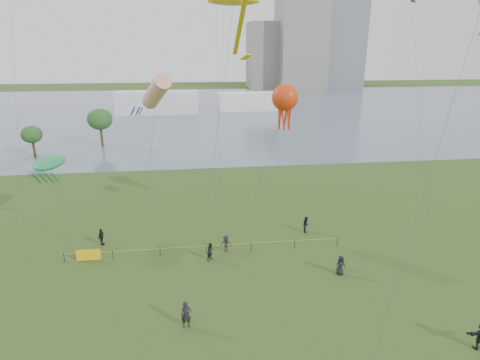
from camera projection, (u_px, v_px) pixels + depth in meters
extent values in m
cube|color=slate|center=(201.00, 110.00, 116.86)|extent=(400.00, 120.00, 0.08)
cube|color=gray|center=(301.00, 44.00, 174.79)|extent=(20.00, 20.00, 38.00)
cube|color=slate|center=(266.00, 55.00, 180.34)|extent=(16.00, 18.00, 28.00)
cube|color=silver|center=(158.00, 102.00, 109.78)|extent=(22.00, 8.00, 6.00)
cube|color=white|center=(250.00, 101.00, 115.87)|extent=(18.00, 7.00, 5.00)
cylinder|color=#382819|center=(34.00, 150.00, 66.30)|extent=(0.44, 0.44, 2.34)
ellipsoid|color=#2C5822|center=(32.00, 134.00, 65.47)|extent=(3.33, 3.33, 2.81)
cylinder|color=#382819|center=(102.00, 138.00, 72.98)|extent=(0.44, 0.44, 3.12)
ellipsoid|color=#2C5822|center=(100.00, 119.00, 71.88)|extent=(4.44, 4.44, 3.75)
cylinder|color=black|center=(64.00, 258.00, 33.84)|extent=(0.07, 0.07, 0.85)
cylinder|color=black|center=(113.00, 255.00, 34.32)|extent=(0.07, 0.07, 0.85)
cylinder|color=black|center=(160.00, 252.00, 34.80)|extent=(0.07, 0.07, 0.85)
cylinder|color=black|center=(206.00, 249.00, 35.27)|extent=(0.07, 0.07, 0.85)
cylinder|color=black|center=(251.00, 246.00, 35.75)|extent=(0.07, 0.07, 0.85)
cylinder|color=black|center=(295.00, 244.00, 36.23)|extent=(0.07, 0.07, 0.85)
cylinder|color=black|center=(337.00, 241.00, 36.71)|extent=(0.07, 0.07, 0.85)
cylinder|color=gold|center=(206.00, 246.00, 35.17)|extent=(24.00, 0.03, 0.03)
cube|color=yellow|center=(88.00, 255.00, 34.04)|extent=(2.00, 0.04, 1.00)
imported|color=black|center=(211.00, 252.00, 34.10)|extent=(0.97, 0.97, 1.59)
imported|color=black|center=(226.00, 244.00, 35.52)|extent=(1.09, 0.76, 1.55)
imported|color=black|center=(101.00, 237.00, 36.71)|extent=(0.69, 1.01, 1.60)
imported|color=black|center=(341.00, 265.00, 31.92)|extent=(0.84, 0.59, 1.64)
imported|color=black|center=(186.00, 315.00, 25.83)|extent=(0.71, 0.50, 1.85)
imported|color=black|center=(306.00, 224.00, 39.34)|extent=(0.76, 0.89, 1.60)
cylinder|color=#3F3F42|center=(217.00, 129.00, 34.88)|extent=(3.73, 6.66, 21.17)
ellipsoid|color=#FFB80D|center=(234.00, 1.00, 34.90)|extent=(4.64, 2.90, 0.72)
cube|color=#FFB80D|center=(240.00, 28.00, 31.70)|extent=(0.36, 6.98, 4.09)
cube|color=#FFB80D|center=(246.00, 57.00, 28.78)|extent=(0.95, 0.95, 0.42)
cylinder|color=#3F3F42|center=(149.00, 167.00, 37.33)|extent=(1.84, 4.94, 13.36)
cylinder|color=red|center=(156.00, 92.00, 37.66)|extent=(3.42, 4.92, 3.63)
cylinder|color=#1919B1|center=(141.00, 111.00, 36.86)|extent=(0.60, 1.13, 0.88)
cylinder|color=#1919B1|center=(138.00, 110.00, 37.19)|extent=(0.60, 1.13, 0.88)
cylinder|color=#1919B1|center=(133.00, 111.00, 37.00)|extent=(0.60, 1.13, 0.88)
cylinder|color=#1919B1|center=(132.00, 112.00, 36.55)|extent=(0.60, 1.13, 0.88)
cylinder|color=#1919B1|center=(137.00, 112.00, 36.47)|extent=(0.60, 1.13, 0.88)
cylinder|color=#3F3F42|center=(63.00, 206.00, 36.54)|extent=(2.74, 4.60, 7.11)
ellipsoid|color=#188741|center=(49.00, 162.00, 37.42)|extent=(2.59, 4.66, 0.91)
cylinder|color=#188741|center=(36.00, 178.00, 36.13)|extent=(0.16, 1.79, 1.54)
cylinder|color=#188741|center=(42.00, 178.00, 36.20)|extent=(0.16, 1.79, 1.54)
cylinder|color=#188741|center=(49.00, 178.00, 36.26)|extent=(0.16, 1.79, 1.54)
cylinder|color=#188741|center=(55.00, 178.00, 36.33)|extent=(0.16, 1.79, 1.54)
cylinder|color=#3F3F42|center=(261.00, 175.00, 35.69)|extent=(4.91, 4.44, 13.05)
sphere|color=red|center=(285.00, 97.00, 36.01)|extent=(2.41, 2.41, 2.41)
cylinder|color=red|center=(290.00, 115.00, 36.57)|extent=(0.18, 0.54, 2.60)
cylinder|color=red|center=(286.00, 114.00, 36.95)|extent=(0.49, 0.36, 2.61)
cylinder|color=red|center=(281.00, 115.00, 36.89)|extent=(0.49, 0.36, 2.61)
cylinder|color=red|center=(279.00, 115.00, 36.45)|extent=(0.18, 0.54, 2.60)
cylinder|color=red|center=(283.00, 116.00, 36.08)|extent=(0.49, 0.36, 2.61)
cylinder|color=red|center=(288.00, 116.00, 36.14)|extent=(0.49, 0.36, 2.61)
cylinder|color=#3F3F42|center=(425.00, 191.00, 22.05)|extent=(8.51, 7.59, 19.63)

